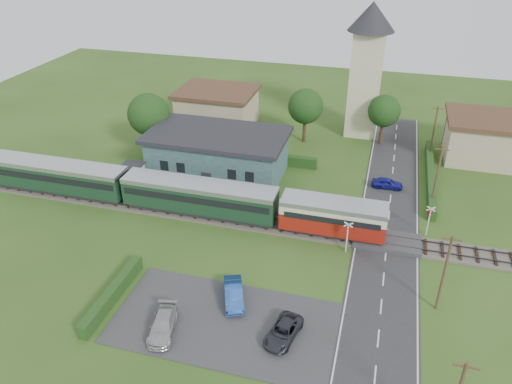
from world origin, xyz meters
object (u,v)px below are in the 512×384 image
(crossing_signal_near, at_px, (348,233))
(train, at_px, (170,192))
(station_building, at_px, (218,154))
(church_tower, at_px, (367,61))
(pedestrian_far, at_px, (151,181))
(equipment_hut, at_px, (133,175))
(house_west, at_px, (217,108))
(car_on_road, at_px, (387,183))
(crossing_signal_far, at_px, (430,216))
(car_park_silver, at_px, (163,325))
(house_east, at_px, (481,137))
(car_park_dark, at_px, (283,332))
(car_park_blue, at_px, (234,294))
(pedestrian_near, at_px, (266,197))

(crossing_signal_near, bearing_deg, train, 172.56)
(station_building, relative_size, church_tower, 0.91)
(church_tower, relative_size, pedestrian_far, 9.93)
(equipment_hut, relative_size, house_west, 0.24)
(car_on_road, bearing_deg, pedestrian_far, 105.89)
(crossing_signal_far, distance_m, car_park_silver, 26.70)
(house_east, height_order, car_park_dark, house_east)
(house_east, relative_size, crossing_signal_far, 2.69)
(train, distance_m, crossing_signal_far, 25.73)
(equipment_hut, distance_m, station_building, 9.92)
(train, height_order, car_park_blue, train)
(house_east, distance_m, car_park_dark, 40.08)
(pedestrian_far, bearing_deg, car_park_blue, -119.19)
(equipment_hut, xyz_separation_m, station_building, (8.00, 5.79, 0.95))
(house_west, xyz_separation_m, pedestrian_near, (12.35, -19.91, -1.45))
(church_tower, relative_size, car_park_blue, 4.25)
(house_east, xyz_separation_m, crossing_signal_far, (-6.40, -19.61, -0.66))
(car_park_silver, bearing_deg, house_east, 43.35)
(car_park_silver, bearing_deg, train, 98.98)
(station_building, distance_m, house_west, 14.87)
(equipment_hut, height_order, car_park_dark, equipment_hut)
(train, relative_size, pedestrian_near, 24.25)
(station_building, distance_m, pedestrian_far, 8.45)
(house_west, distance_m, car_park_silver, 40.29)
(church_tower, relative_size, crossing_signal_near, 5.37)
(station_building, height_order, church_tower, church_tower)
(car_park_silver, relative_size, pedestrian_far, 2.44)
(train, relative_size, house_east, 4.91)
(crossing_signal_far, height_order, pedestrian_near, crossing_signal_far)
(car_park_blue, bearing_deg, car_park_silver, -152.65)
(crossing_signal_far, relative_size, car_park_blue, 0.79)
(crossing_signal_near, distance_m, pedestrian_near, 10.62)
(house_west, relative_size, car_park_dark, 2.69)
(car_park_dark, bearing_deg, train, 148.50)
(pedestrian_near, height_order, pedestrian_far, pedestrian_near)
(car_park_silver, bearing_deg, equipment_hut, 109.95)
(church_tower, relative_size, pedestrian_near, 9.88)
(car_park_silver, xyz_separation_m, pedestrian_far, (-10.16, 19.06, 0.63))
(crossing_signal_far, bearing_deg, church_tower, 110.02)
(train, xyz_separation_m, car_on_road, (21.49, 10.90, -1.54))
(car_on_road, bearing_deg, house_east, -45.11)
(church_tower, bearing_deg, car_park_silver, -104.11)
(house_east, bearing_deg, crossing_signal_near, -119.13)
(pedestrian_far, bearing_deg, crossing_signal_far, -74.80)
(equipment_hut, height_order, car_park_blue, equipment_hut)
(pedestrian_near, bearing_deg, car_park_blue, 99.42)
(equipment_hut, bearing_deg, house_west, 81.38)
(equipment_hut, xyz_separation_m, house_east, (38.00, 18.80, 1.05))
(house_east, relative_size, car_on_road, 2.57)
(pedestrian_near, bearing_deg, church_tower, -103.44)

